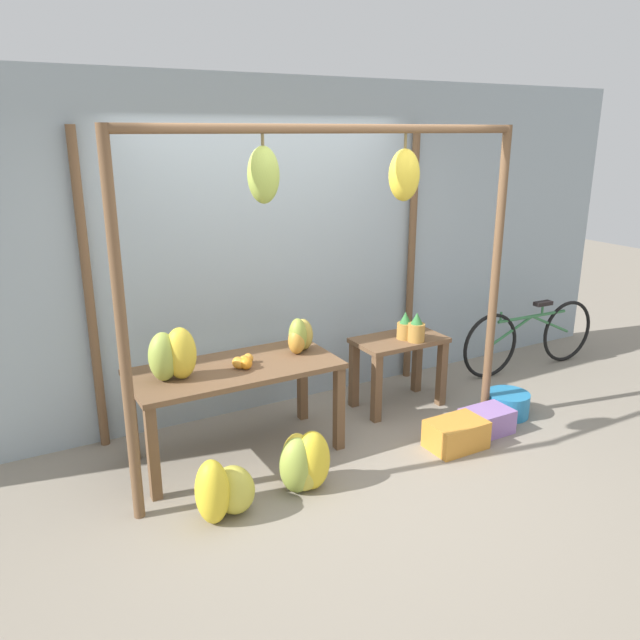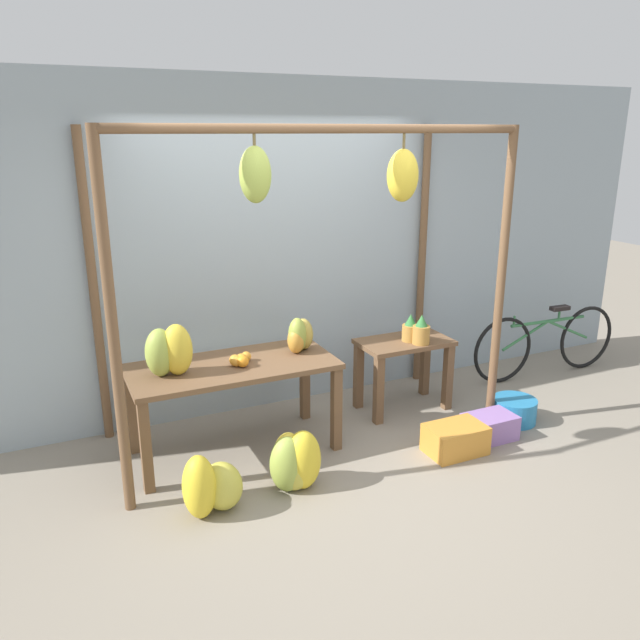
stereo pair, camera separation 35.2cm
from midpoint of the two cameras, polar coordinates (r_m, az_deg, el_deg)
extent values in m
plane|color=gray|center=(4.68, 0.37, -13.53)|extent=(20.00, 20.00, 0.00)
cube|color=#99A8B2|center=(5.34, -6.84, 6.35)|extent=(8.00, 0.08, 2.80)
cylinder|color=brown|center=(3.88, -20.12, -1.60)|extent=(0.07, 0.07, 2.41)
cylinder|color=brown|center=(5.17, 13.83, 3.43)|extent=(0.07, 0.07, 2.41)
cylinder|color=brown|center=(4.94, -22.30, 2.01)|extent=(0.07, 0.07, 2.41)
cylinder|color=brown|center=(6.01, 6.69, 5.65)|extent=(0.07, 0.07, 2.41)
cylinder|color=brown|center=(4.17, -0.72, 17.09)|extent=(2.94, 0.06, 0.06)
cylinder|color=brown|center=(3.94, -7.94, 16.02)|extent=(0.02, 0.02, 0.07)
ellipsoid|color=#9EB247|center=(3.95, -7.81, 12.99)|extent=(0.20, 0.18, 0.35)
cylinder|color=brown|center=(4.45, 5.50, 15.99)|extent=(0.02, 0.02, 0.10)
ellipsoid|color=gold|center=(4.45, 5.42, 13.05)|extent=(0.22, 0.20, 0.36)
cube|color=brown|center=(4.66, -9.93, -4.46)|extent=(1.53, 0.70, 0.04)
cube|color=brown|center=(4.38, -17.32, -11.61)|extent=(0.07, 0.07, 0.67)
cube|color=brown|center=(4.80, -0.37, -8.11)|extent=(0.07, 0.07, 0.67)
cube|color=brown|center=(4.91, -18.87, -8.51)|extent=(0.07, 0.07, 0.67)
cube|color=brown|center=(5.30, -3.54, -5.68)|extent=(0.07, 0.07, 0.67)
cube|color=brown|center=(5.46, 5.44, -1.88)|extent=(0.80, 0.45, 0.04)
cube|color=brown|center=(5.26, 3.28, -6.31)|extent=(0.07, 0.07, 0.60)
cube|color=brown|center=(5.64, 9.31, -4.87)|extent=(0.07, 0.07, 0.60)
cube|color=brown|center=(5.54, 1.31, -5.05)|extent=(0.07, 0.07, 0.60)
cube|color=brown|center=(5.90, 7.19, -3.77)|extent=(0.07, 0.07, 0.60)
ellipsoid|color=gold|center=(4.45, -14.85, -2.99)|extent=(0.27, 0.26, 0.37)
ellipsoid|color=#9EB247|center=(4.45, -16.36, -3.27)|extent=(0.29, 0.29, 0.35)
sphere|color=orange|center=(4.57, -8.98, -3.96)|extent=(0.09, 0.09, 0.09)
sphere|color=orange|center=(4.60, -9.71, -3.92)|extent=(0.08, 0.08, 0.08)
sphere|color=orange|center=(4.60, -9.71, -3.87)|extent=(0.09, 0.09, 0.09)
sphere|color=orange|center=(4.62, -9.15, -3.77)|extent=(0.08, 0.08, 0.08)
sphere|color=orange|center=(4.61, -9.05, -3.90)|extent=(0.07, 0.07, 0.07)
sphere|color=orange|center=(4.68, -8.74, -3.52)|extent=(0.08, 0.08, 0.08)
sphere|color=orange|center=(4.59, -9.51, -3.98)|extent=(0.08, 0.08, 0.08)
cylinder|color=#B27F38|center=(5.37, 6.95, -1.16)|extent=(0.15, 0.15, 0.16)
cone|color=#337538|center=(5.33, 6.99, 0.15)|extent=(0.10, 0.10, 0.10)
cylinder|color=#B27F38|center=(5.43, 5.94, -1.01)|extent=(0.14, 0.14, 0.14)
cone|color=#337538|center=(5.39, 5.98, 0.20)|extent=(0.10, 0.10, 0.10)
ellipsoid|color=gold|center=(4.21, -10.36, -15.06)|extent=(0.31, 0.34, 0.32)
ellipsoid|color=yellow|center=(4.11, -12.34, -15.14)|extent=(0.24, 0.26, 0.43)
ellipsoid|color=yellow|center=(4.36, -3.10, -12.73)|extent=(0.32, 0.30, 0.43)
ellipsoid|color=gold|center=(4.39, -4.46, -12.74)|extent=(0.32, 0.32, 0.40)
ellipsoid|color=#9EB247|center=(4.34, -4.49, -13.14)|extent=(0.26, 0.24, 0.40)
ellipsoid|color=gold|center=(4.38, -3.93, -13.61)|extent=(0.31, 0.31, 0.30)
cube|color=orange|center=(4.99, 10.35, -10.27)|extent=(0.44, 0.30, 0.22)
cylinder|color=teal|center=(5.63, 15.06, -7.45)|extent=(0.37, 0.37, 0.20)
torus|color=black|center=(7.04, 20.34, -0.99)|extent=(0.66, 0.07, 0.66)
torus|color=black|center=(6.34, 13.79, -2.33)|extent=(0.66, 0.07, 0.66)
cylinder|color=#337042|center=(6.61, 17.41, 0.31)|extent=(0.89, 0.07, 0.03)
cylinder|color=#337042|center=(6.82, 18.92, -0.36)|extent=(0.54, 0.05, 0.26)
cylinder|color=#337042|center=(6.47, 15.64, -0.98)|extent=(0.54, 0.05, 0.26)
cylinder|color=#337042|center=(6.69, 18.26, 0.86)|extent=(0.02, 0.02, 0.10)
cube|color=black|center=(6.67, 18.32, 1.44)|extent=(0.20, 0.09, 0.04)
cylinder|color=#337042|center=(6.32, 14.69, 0.26)|extent=(0.02, 0.02, 0.10)
ellipsoid|color=gold|center=(4.81, -4.25, -1.93)|extent=(0.19, 0.20, 0.21)
ellipsoid|color=#93A33D|center=(4.86, -4.03, -1.46)|extent=(0.19, 0.19, 0.26)
ellipsoid|color=#93A33D|center=(4.82, -4.14, -1.47)|extent=(0.20, 0.21, 0.28)
ellipsoid|color=#B2993D|center=(4.89, -3.63, -1.35)|extent=(0.18, 0.20, 0.25)
cube|color=#9970B7|center=(5.28, 13.14, -9.02)|extent=(0.40, 0.27, 0.20)
camera|label=1|loc=(0.18, -92.09, -0.64)|focal=35.00mm
camera|label=2|loc=(0.18, 87.91, 0.64)|focal=35.00mm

